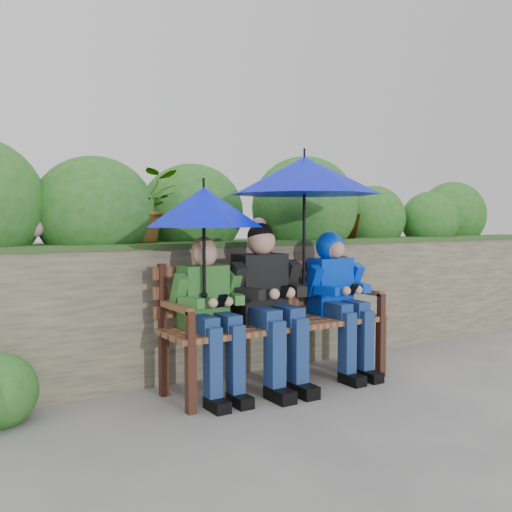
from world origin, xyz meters
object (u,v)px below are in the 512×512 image
umbrella_left (204,207)px  umbrella_right (304,176)px  park_bench (273,314)px  boy_left (210,308)px  boy_right (337,290)px  boy_middle (268,297)px

umbrella_left → umbrella_right: (0.84, 0.04, 0.24)m
park_bench → umbrella_left: size_ratio=2.16×
boy_left → boy_right: (1.11, 0.01, 0.05)m
boy_right → umbrella_left: bearing=-178.0°
boy_middle → boy_right: size_ratio=1.07×
boy_middle → umbrella_left: umbrella_left is taller
boy_left → umbrella_right: umbrella_right is taller
boy_middle → park_bench: bearing=41.1°
boy_middle → umbrella_right: size_ratio=1.06×
boy_right → umbrella_left: (-1.17, -0.04, 0.62)m
boy_right → umbrella_right: size_ratio=1.00×
park_bench → boy_right: (0.56, -0.07, 0.15)m
boy_left → umbrella_right: 1.20m
boy_right → boy_left: bearing=-179.5°
park_bench → boy_left: size_ratio=1.58×
park_bench → umbrella_right: 1.04m
boy_left → umbrella_left: umbrella_left is taller
boy_right → umbrella_right: umbrella_right is taller
boy_middle → boy_left: bearing=178.8°
boy_left → park_bench: bearing=7.8°
boy_middle → umbrella_left: bearing=-177.6°
park_bench → boy_left: boy_left is taller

